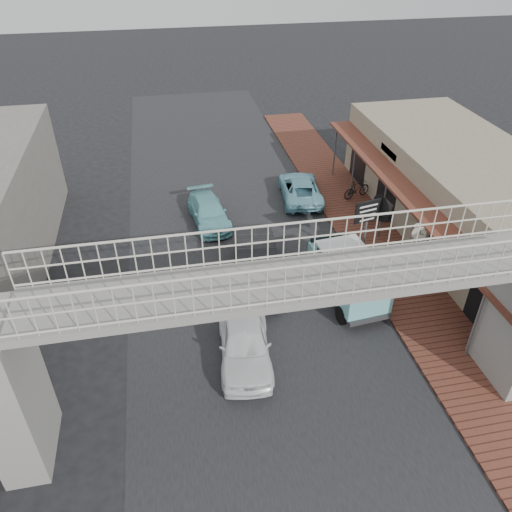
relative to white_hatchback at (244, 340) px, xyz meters
name	(u,v)px	position (x,y,z in m)	size (l,w,h in m)	color
ground	(260,325)	(0.86, 1.45, -0.75)	(120.00, 120.00, 0.00)	black
road_strip	(260,325)	(0.86, 1.45, -0.75)	(10.00, 60.00, 0.01)	black
sidewalk	(387,261)	(7.36, 4.45, -0.70)	(3.00, 40.00, 0.10)	brown
shophouse_row	(475,203)	(11.83, 5.45, 1.26)	(7.20, 18.00, 4.00)	gray
footbridge	(289,336)	(0.86, -2.55, 2.43)	(16.40, 2.40, 6.34)	gray
white_hatchback	(244,340)	(0.00, 0.00, 0.00)	(1.77, 4.41, 1.50)	white
dark_sedan	(255,264)	(1.24, 4.27, 0.07)	(1.75, 5.01, 1.65)	black
angkot_curb	(300,188)	(5.06, 11.07, -0.14)	(2.03, 4.40, 1.22)	#73B7C8
angkot_far	(209,212)	(-0.15, 9.50, -0.16)	(1.64, 4.04, 1.17)	#75C4CB
angkot_van	(349,272)	(4.67, 2.41, 0.54)	(2.28, 4.33, 2.04)	black
motorcycle_near	(376,213)	(8.10, 7.77, -0.17)	(0.64, 1.84, 0.97)	black
motorcycle_far	(357,189)	(8.10, 10.41, -0.14)	(0.48, 1.70, 1.02)	black
street_clock	(419,235)	(7.59, 2.72, 1.73)	(0.74, 0.71, 2.87)	#59595B
arrow_sign	(385,208)	(6.87, 4.54, 2.03)	(1.99, 1.31, 3.32)	#59595B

